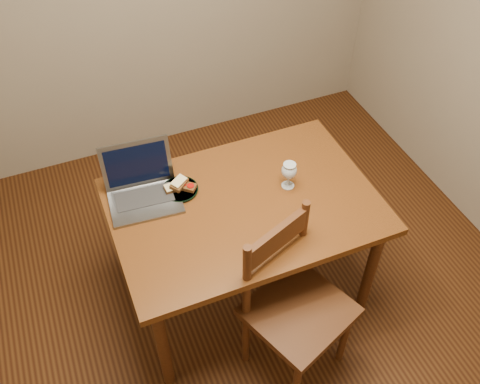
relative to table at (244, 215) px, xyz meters
name	(u,v)px	position (x,y,z in m)	size (l,w,h in m)	color
floor	(247,301)	(-0.01, -0.08, -0.66)	(3.20, 3.20, 0.02)	black
table	(244,215)	(0.00, 0.00, 0.00)	(1.30, 0.90, 0.74)	#48250C
chair	(296,301)	(0.06, -0.48, -0.13)	(0.57, 0.56, 0.48)	#391C0B
plate	(180,190)	(-0.27, 0.20, 0.09)	(0.18, 0.18, 0.02)	black
sandwich_cheese	(173,187)	(-0.30, 0.21, 0.11)	(0.09, 0.05, 0.03)	#381E0C
sandwich_tomato	(187,186)	(-0.23, 0.19, 0.12)	(0.09, 0.05, 0.03)	#381E0C
sandwich_top	(179,183)	(-0.27, 0.21, 0.14)	(0.09, 0.06, 0.03)	#381E0C
milk_glass	(289,175)	(0.25, 0.03, 0.16)	(0.08, 0.08, 0.15)	white
laptop	(141,184)	(-0.44, 0.26, 0.15)	(0.37, 0.34, 0.25)	slate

